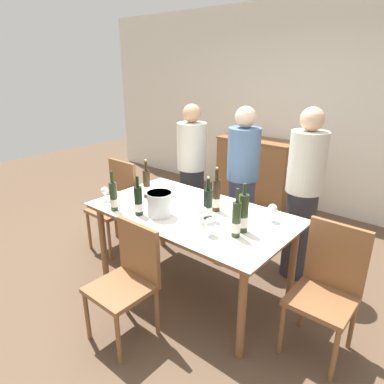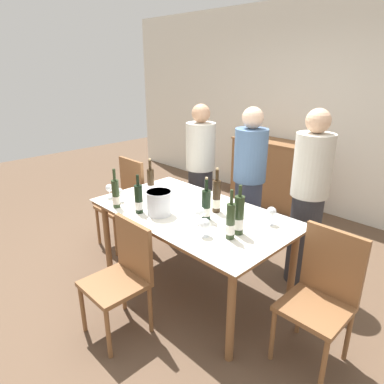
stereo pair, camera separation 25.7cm
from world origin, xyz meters
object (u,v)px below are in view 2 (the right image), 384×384
wine_bottle_4 (139,200)px  chair_right_end (323,290)px  wine_glass_1 (205,224)px  wine_glass_3 (119,193)px  sideboard_cabinet (270,172)px  wine_glass_4 (271,212)px  person_guest_left (249,185)px  dining_table (192,219)px  wine_bottle_0 (206,205)px  wine_bottle_1 (239,216)px  wine_glass_2 (200,213)px  ice_bucket (159,202)px  person_host (200,174)px  wine_glass_0 (109,189)px  wine_bottle_5 (231,222)px  wine_bottle_2 (216,197)px  wine_bottle_3 (116,194)px  wine_bottle_6 (151,183)px  chair_left_end (125,197)px  chair_near_front (123,271)px  person_guest_right (308,201)px

wine_bottle_4 → chair_right_end: 1.58m
wine_glass_1 → wine_glass_3: wine_glass_1 is taller
sideboard_cabinet → wine_glass_4: bearing=-57.1°
sideboard_cabinet → person_guest_left: bearing=-65.2°
dining_table → wine_glass_3: wine_glass_3 is taller
wine_bottle_0 → person_guest_left: bearing=104.3°
chair_right_end → wine_bottle_1: bearing=-168.5°
wine_glass_2 → wine_glass_4: 0.56m
wine_bottle_4 → ice_bucket: bearing=34.2°
wine_bottle_1 → wine_glass_4: bearing=75.0°
sideboard_cabinet → wine_bottle_4: bearing=-81.3°
wine_bottle_0 → wine_bottle_1: size_ratio=0.94×
wine_glass_1 → person_host: size_ratio=0.09×
wine_glass_0 → wine_bottle_5: bearing=8.1°
sideboard_cabinet → person_host: (0.03, -1.52, 0.31)m
dining_table → wine_glass_0: size_ratio=12.94×
wine_glass_2 → person_host: size_ratio=0.09×
wine_bottle_5 → person_host: 1.55m
dining_table → wine_glass_0: 0.86m
wine_bottle_2 → wine_bottle_3: 0.89m
ice_bucket → wine_bottle_6: size_ratio=0.59×
chair_left_end → chair_near_front: size_ratio=1.11×
dining_table → wine_glass_1: wine_glass_1 is taller
wine_glass_4 → chair_left_end: bearing=-174.3°
wine_glass_1 → chair_left_end: (-1.56, 0.34, -0.31)m
chair_right_end → wine_glass_3: bearing=-167.2°
chair_right_end → wine_bottle_6: bearing=-176.5°
sideboard_cabinet → wine_glass_4: size_ratio=7.83×
wine_bottle_0 → wine_bottle_1: 0.35m
ice_bucket → wine_bottle_4: wine_bottle_4 is taller
ice_bucket → wine_glass_0: bearing=-171.6°
wine_bottle_1 → wine_glass_3: bearing=-166.6°
wine_glass_4 → wine_bottle_1: bearing=-105.0°
wine_bottle_1 → dining_table: bearing=175.8°
wine_bottle_1 → wine_bottle_6: 1.09m
ice_bucket → wine_bottle_4: bearing=-145.8°
wine_bottle_2 → chair_near_front: wine_bottle_2 is taller
sideboard_cabinet → person_guest_left: person_guest_left is taller
wine_bottle_4 → chair_left_end: bearing=153.8°
chair_near_front → person_guest_left: bearing=91.1°
dining_table → wine_bottle_0: wine_bottle_0 is taller
chair_left_end → person_guest_right: bearing=22.5°
wine_glass_3 → person_guest_right: bearing=42.4°
wine_glass_4 → person_guest_left: 0.88m
chair_right_end → wine_bottle_3: bearing=-163.6°
dining_table → wine_glass_1: bearing=-32.9°
wine_bottle_4 → wine_glass_2: (0.52, 0.22, -0.02)m
wine_bottle_3 → chair_near_front: size_ratio=0.40×
ice_bucket → chair_right_end: ice_bucket is taller
wine_glass_0 → dining_table: bearing=22.9°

